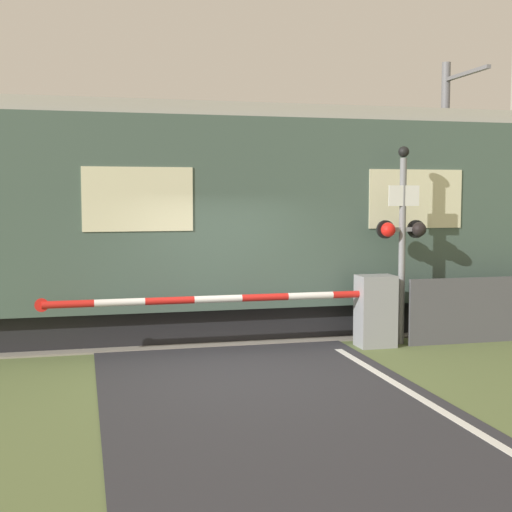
{
  "coord_description": "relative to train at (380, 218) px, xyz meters",
  "views": [
    {
      "loc": [
        -2.17,
        -9.54,
        2.46
      ],
      "look_at": [
        0.61,
        1.76,
        1.48
      ],
      "focal_mm": 50.0,
      "sensor_mm": 36.0,
      "label": 1
    }
  ],
  "objects": [
    {
      "name": "track_bed",
      "position": [
        -3.43,
        0.0,
        -2.01
      ],
      "size": [
        36.0,
        3.2,
        0.13
      ],
      "color": "gray",
      "rests_on": "ground_plane"
    },
    {
      "name": "roadside_fence",
      "position": [
        1.18,
        -2.21,
        -1.49
      ],
      "size": [
        3.19,
        0.06,
        1.1
      ],
      "color": "#4C4C51",
      "rests_on": "ground_plane"
    },
    {
      "name": "signal_post",
      "position": [
        -0.46,
        -1.98,
        -0.17
      ],
      "size": [
        0.85,
        0.26,
        3.27
      ],
      "color": "gray",
      "rests_on": "ground_plane"
    },
    {
      "name": "catenary_pole",
      "position": [
        2.7,
        2.43,
        0.88
      ],
      "size": [
        0.2,
        1.9,
        5.54
      ],
      "color": "slate",
      "rests_on": "ground_plane"
    },
    {
      "name": "train",
      "position": [
        0.0,
        0.0,
        0.0
      ],
      "size": [
        17.2,
        3.05,
        3.98
      ],
      "color": "black",
      "rests_on": "ground_plane"
    },
    {
      "name": "crossing_barrier",
      "position": [
        -1.41,
        -2.1,
        -1.4
      ],
      "size": [
        5.62,
        0.44,
        1.17
      ],
      "color": "gray",
      "rests_on": "ground_plane"
    },
    {
      "name": "ground_plane",
      "position": [
        -3.43,
        -3.25,
        -2.04
      ],
      "size": [
        80.0,
        80.0,
        0.0
      ],
      "primitive_type": "plane",
      "color": "#5B6B3D"
    }
  ]
}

